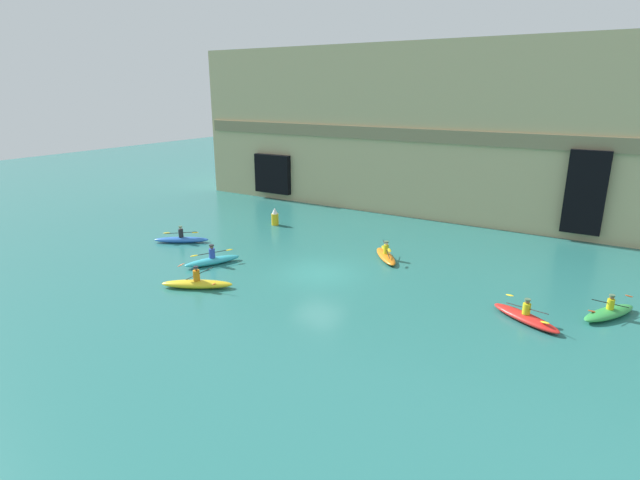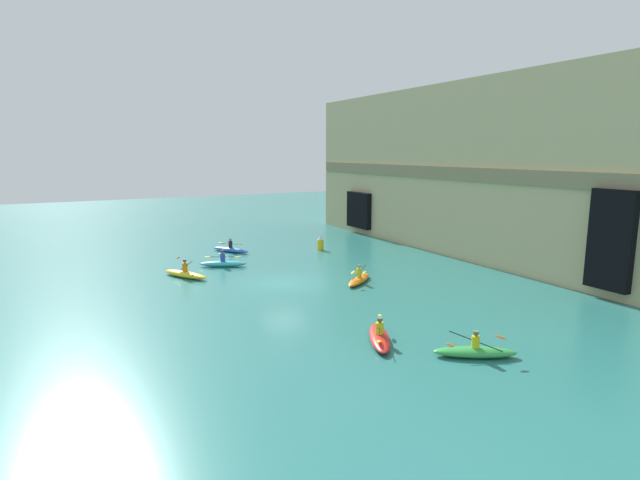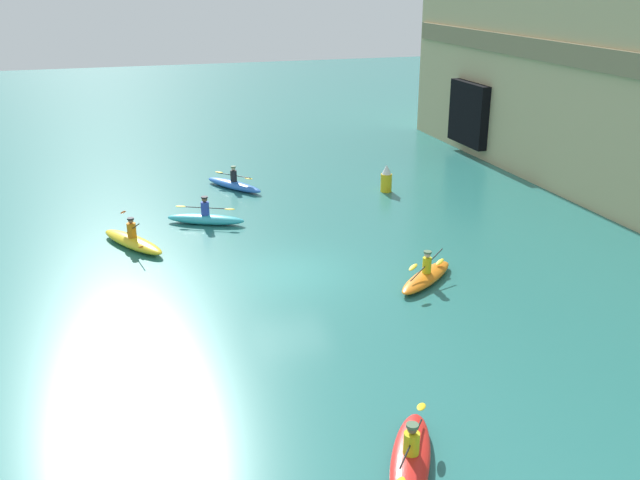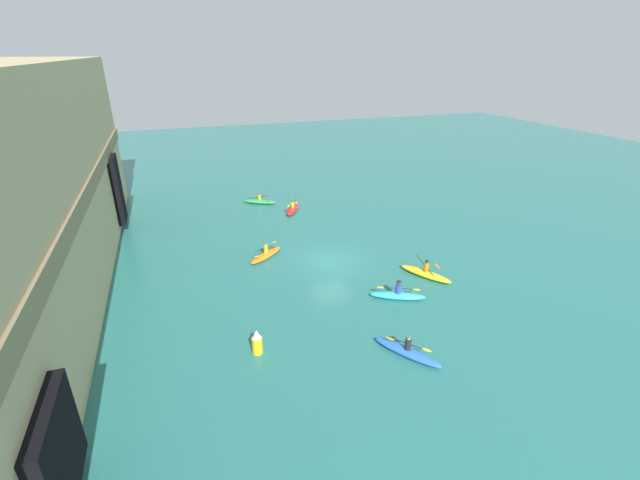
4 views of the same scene
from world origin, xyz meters
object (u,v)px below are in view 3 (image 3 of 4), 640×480
at_px(kayak_red, 411,459).
at_px(marker_buoy, 386,179).
at_px(kayak_cyan, 206,218).
at_px(kayak_blue, 234,184).
at_px(kayak_yellow, 133,241).
at_px(kayak_orange, 426,276).

height_order(kayak_red, marker_buoy, marker_buoy).
height_order(kayak_cyan, kayak_red, kayak_cyan).
bearing_deg(kayak_cyan, marker_buoy, 39.78).
xyz_separation_m(kayak_blue, marker_buoy, (2.51, 6.59, 0.37)).
distance_m(kayak_yellow, kayak_red, 15.17).
relative_size(kayak_cyan, kayak_red, 0.97).
height_order(kayak_yellow, marker_buoy, marker_buoy).
xyz_separation_m(kayak_blue, kayak_yellow, (6.36, -4.95, 0.01)).
xyz_separation_m(kayak_orange, kayak_yellow, (-6.07, -8.90, 0.03)).
bearing_deg(kayak_yellow, kayak_red, -12.11).
relative_size(kayak_orange, kayak_red, 0.89).
relative_size(kayak_blue, marker_buoy, 2.57).
distance_m(kayak_orange, kayak_yellow, 10.77).
bearing_deg(kayak_orange, kayak_blue, -111.71).
bearing_deg(kayak_yellow, kayak_blue, 112.29).
bearing_deg(kayak_orange, marker_buoy, -144.24).
height_order(kayak_orange, kayak_yellow, kayak_yellow).
relative_size(kayak_orange, marker_buoy, 2.27).
height_order(kayak_blue, kayak_orange, kayak_blue).
distance_m(kayak_cyan, kayak_yellow, 3.43).
bearing_deg(marker_buoy, kayak_red, -20.71).
relative_size(kayak_yellow, marker_buoy, 2.69).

